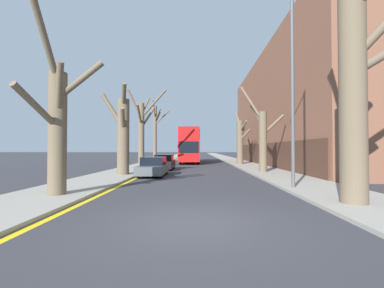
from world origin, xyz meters
TOP-DOWN VIEW (x-y plane):
  - ground_plane at (0.00, 0.00)m, footprint 300.00×300.00m
  - sidewalk_left at (-5.73, 50.00)m, footprint 3.41×120.00m
  - sidewalk_right at (5.73, 50.00)m, footprint 3.41×120.00m
  - building_facade_right at (12.42, 24.27)m, footprint 10.08×33.44m
  - kerb_line_stripe at (-3.85, 50.00)m, footprint 0.24×120.00m
  - street_tree_left_0 at (-5.27, 3.21)m, footprint 2.25×2.36m
  - street_tree_left_1 at (-5.11, 11.20)m, footprint 2.26×1.95m
  - street_tree_left_2 at (-5.26, 18.04)m, footprint 3.70×4.13m
  - street_tree_left_3 at (-5.32, 25.97)m, footprint 2.51×3.35m
  - street_tree_right_0 at (5.32, 1.96)m, footprint 2.51×3.02m
  - street_tree_right_1 at (5.18, 13.72)m, footprint 3.37×1.92m
  - street_tree_right_2 at (5.20, 24.44)m, footprint 1.60×3.49m
  - double_decker_bus at (-0.95, 28.46)m, footprint 2.61×10.44m
  - parked_car_0 at (-2.99, 11.45)m, footprint 1.74×4.15m
  - parked_car_1 at (-2.99, 16.92)m, footprint 1.77×3.96m
  - lamp_post at (4.45, 5.44)m, footprint 1.40×0.20m

SIDE VIEW (x-z plane):
  - ground_plane at x=0.00m, z-range 0.00..0.00m
  - kerb_line_stripe at x=-3.85m, z-range 0.00..0.01m
  - sidewalk_left at x=-5.73m, z-range 0.00..0.12m
  - sidewalk_right at x=5.73m, z-range 0.00..0.12m
  - parked_car_0 at x=-2.99m, z-range -0.03..1.28m
  - parked_car_1 at x=-2.99m, z-range -0.03..1.33m
  - double_decker_bus at x=-0.95m, z-range 0.29..4.82m
  - street_tree_right_1 at x=5.18m, z-range -0.73..6.37m
  - street_tree_left_0 at x=-5.27m, z-range -0.68..6.37m
  - street_tree_left_1 at x=-5.11m, z-range -0.18..6.06m
  - street_tree_right_2 at x=5.20m, z-range -0.28..6.26m
  - street_tree_left_2 at x=-5.26m, z-range -0.09..7.54m
  - street_tree_left_3 at x=-5.32m, z-range 0.10..7.99m
  - street_tree_right_0 at x=5.32m, z-range -0.36..8.81m
  - lamp_post at x=4.45m, z-range 0.47..9.93m
  - building_facade_right at x=12.42m, z-range -0.01..12.91m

